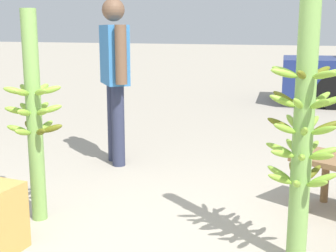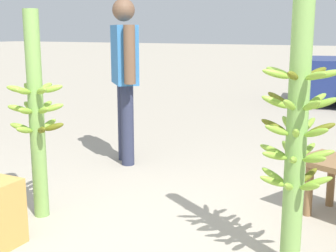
% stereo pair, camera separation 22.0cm
% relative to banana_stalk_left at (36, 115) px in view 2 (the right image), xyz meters
% --- Properties ---
extents(banana_stalk_left, '(0.38, 0.39, 1.47)m').
position_rel_banana_stalk_left_xyz_m(banana_stalk_left, '(0.00, 0.00, 0.00)').
color(banana_stalk_left, '#7AA851').
rests_on(banana_stalk_left, ground_plane).
extents(banana_stalk_center, '(0.43, 0.42, 1.74)m').
position_rel_banana_stalk_left_xyz_m(banana_stalk_center, '(1.79, 0.07, 0.10)').
color(banana_stalk_center, '#7AA851').
rests_on(banana_stalk_center, ground_plane).
extents(vendor_person, '(0.53, 0.57, 1.63)m').
position_rel_banana_stalk_left_xyz_m(vendor_person, '(-0.20, 1.49, 0.21)').
color(vendor_person, '#2D334C').
rests_on(vendor_person, ground_plane).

